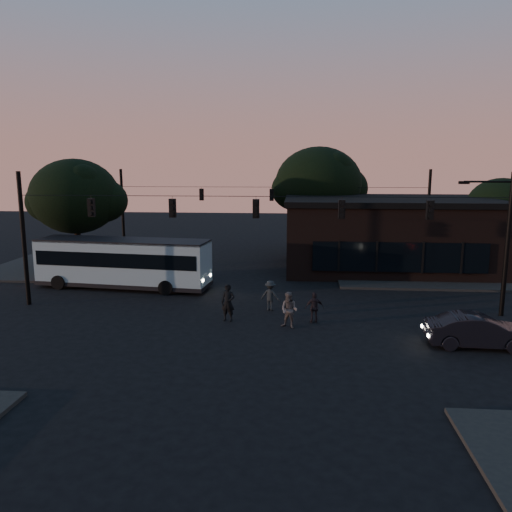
# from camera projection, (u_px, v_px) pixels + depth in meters

# --- Properties ---
(ground) EXTENTS (120.00, 120.00, 0.00)m
(ground) POSITION_uv_depth(u_px,v_px,m) (249.00, 334.00, 23.47)
(ground) COLOR black
(ground) RESTS_ON ground
(sidewalk_far_right) EXTENTS (14.00, 10.00, 0.15)m
(sidewalk_far_right) POSITION_uv_depth(u_px,v_px,m) (432.00, 273.00, 36.20)
(sidewalk_far_right) COLOR black
(sidewalk_far_right) RESTS_ON ground
(sidewalk_far_left) EXTENTS (14.00, 10.00, 0.15)m
(sidewalk_far_left) POSITION_uv_depth(u_px,v_px,m) (85.00, 267.00, 38.32)
(sidewalk_far_left) COLOR black
(sidewalk_far_left) RESTS_ON ground
(building) EXTENTS (15.40, 10.41, 5.40)m
(building) POSITION_uv_depth(u_px,v_px,m) (387.00, 233.00, 37.91)
(building) COLOR black
(building) RESTS_ON ground
(tree_behind) EXTENTS (7.60, 7.60, 9.43)m
(tree_behind) POSITION_uv_depth(u_px,v_px,m) (318.00, 184.00, 43.60)
(tree_behind) COLOR black
(tree_behind) RESTS_ON ground
(tree_right) EXTENTS (5.20, 5.20, 6.86)m
(tree_right) POSITION_uv_depth(u_px,v_px,m) (501.00, 207.00, 38.82)
(tree_right) COLOR black
(tree_right) RESTS_ON ground
(tree_left) EXTENTS (6.40, 6.40, 8.30)m
(tree_left) POSITION_uv_depth(u_px,v_px,m) (75.00, 197.00, 36.35)
(tree_left) COLOR black
(tree_left) RESTS_ON ground
(signal_rig_near) EXTENTS (26.24, 0.30, 7.50)m
(signal_rig_near) POSITION_uv_depth(u_px,v_px,m) (256.00, 229.00, 26.59)
(signal_rig_near) COLOR black
(signal_rig_near) RESTS_ON ground
(signal_rig_far) EXTENTS (26.24, 0.30, 7.50)m
(signal_rig_far) POSITION_uv_depth(u_px,v_px,m) (272.00, 208.00, 42.32)
(signal_rig_far) COLOR black
(signal_rig_far) RESTS_ON ground
(bus) EXTENTS (11.46, 3.87, 3.16)m
(bus) POSITION_uv_depth(u_px,v_px,m) (123.00, 261.00, 32.00)
(bus) COLOR #84A0A9
(bus) RESTS_ON ground
(car) EXTENTS (4.46, 1.69, 1.45)m
(car) POSITION_uv_depth(u_px,v_px,m) (479.00, 331.00, 21.65)
(car) COLOR black
(car) RESTS_ON ground
(pedestrian_a) EXTENTS (0.78, 0.59, 1.93)m
(pedestrian_a) POSITION_uv_depth(u_px,v_px,m) (228.00, 303.00, 25.24)
(pedestrian_a) COLOR black
(pedestrian_a) RESTS_ON ground
(pedestrian_b) EXTENTS (1.06, 0.96, 1.78)m
(pedestrian_b) POSITION_uv_depth(u_px,v_px,m) (289.00, 310.00, 24.19)
(pedestrian_b) COLOR #4E4847
(pedestrian_b) RESTS_ON ground
(pedestrian_c) EXTENTS (0.98, 0.52, 1.59)m
(pedestrian_c) POSITION_uv_depth(u_px,v_px,m) (315.00, 308.00, 24.97)
(pedestrian_c) COLOR black
(pedestrian_c) RESTS_ON ground
(pedestrian_d) EXTENTS (1.19, 0.88, 1.65)m
(pedestrian_d) POSITION_uv_depth(u_px,v_px,m) (270.00, 295.00, 27.18)
(pedestrian_d) COLOR black
(pedestrian_d) RESTS_ON ground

